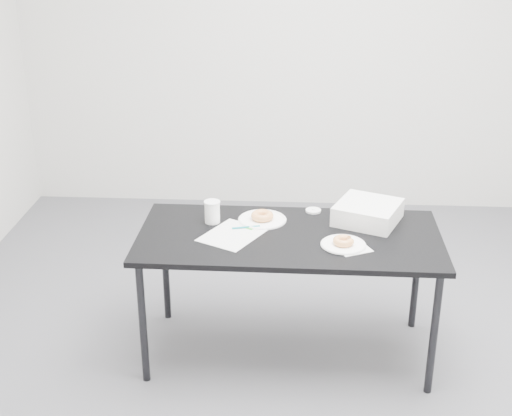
# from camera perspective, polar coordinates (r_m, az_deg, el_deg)

# --- Properties ---
(floor) EXTENTS (4.00, 4.00, 0.00)m
(floor) POSITION_cam_1_polar(r_m,az_deg,el_deg) (3.85, 2.23, -11.04)
(floor) COLOR #4F4F54
(floor) RESTS_ON ground
(wall_back) EXTENTS (4.00, 0.02, 2.70)m
(wall_back) POSITION_cam_1_polar(r_m,az_deg,el_deg) (5.25, 3.00, 14.22)
(wall_back) COLOR silver
(wall_back) RESTS_ON floor
(table) EXTENTS (1.49, 0.71, 0.68)m
(table) POSITION_cam_1_polar(r_m,az_deg,el_deg) (3.50, 2.67, -2.91)
(table) COLOR black
(table) RESTS_ON floor
(scorecard) EXTENTS (0.35, 0.38, 0.00)m
(scorecard) POSITION_cam_1_polar(r_m,az_deg,el_deg) (3.48, -1.90, -2.15)
(scorecard) COLOR white
(scorecard) RESTS_ON table
(logo_patch) EXTENTS (0.07, 0.07, 0.00)m
(logo_patch) POSITION_cam_1_polar(r_m,az_deg,el_deg) (3.55, -0.47, -1.53)
(logo_patch) COLOR green
(logo_patch) RESTS_ON scorecard
(pen) EXTENTS (0.14, 0.04, 0.01)m
(pen) POSITION_cam_1_polar(r_m,az_deg,el_deg) (3.54, -0.80, -1.54)
(pen) COLOR #0B7682
(pen) RESTS_ON scorecard
(napkin) EXTENTS (0.20, 0.20, 0.00)m
(napkin) POSITION_cam_1_polar(r_m,az_deg,el_deg) (3.38, 7.68, -3.16)
(napkin) COLOR white
(napkin) RESTS_ON table
(plate_near) EXTENTS (0.21, 0.21, 0.01)m
(plate_near) POSITION_cam_1_polar(r_m,az_deg,el_deg) (3.39, 6.99, -2.93)
(plate_near) COLOR white
(plate_near) RESTS_ON napkin
(donut_near) EXTENTS (0.13, 0.13, 0.03)m
(donut_near) POSITION_cam_1_polar(r_m,az_deg,el_deg) (3.38, 7.01, -2.63)
(donut_near) COLOR #D78544
(donut_near) RESTS_ON plate_near
(plate_far) EXTENTS (0.25, 0.25, 0.01)m
(plate_far) POSITION_cam_1_polar(r_m,az_deg,el_deg) (3.63, 0.51, -0.94)
(plate_far) COLOR white
(plate_far) RESTS_ON table
(donut_far) EXTENTS (0.15, 0.15, 0.04)m
(donut_far) POSITION_cam_1_polar(r_m,az_deg,el_deg) (3.63, 0.51, -0.62)
(donut_far) COLOR #D78544
(donut_far) RESTS_ON plate_far
(coffee_cup) EXTENTS (0.08, 0.08, 0.12)m
(coffee_cup) POSITION_cam_1_polar(r_m,az_deg,el_deg) (3.60, -3.52, -0.30)
(coffee_cup) COLOR white
(coffee_cup) RESTS_ON table
(cup_lid) EXTENTS (0.08, 0.08, 0.01)m
(cup_lid) POSITION_cam_1_polar(r_m,az_deg,el_deg) (3.75, 4.61, -0.21)
(cup_lid) COLOR white
(cup_lid) RESTS_ON table
(bakery_box) EXTENTS (0.39, 0.39, 0.10)m
(bakery_box) POSITION_cam_1_polar(r_m,az_deg,el_deg) (3.65, 8.93, -0.34)
(bakery_box) COLOR silver
(bakery_box) RESTS_ON table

